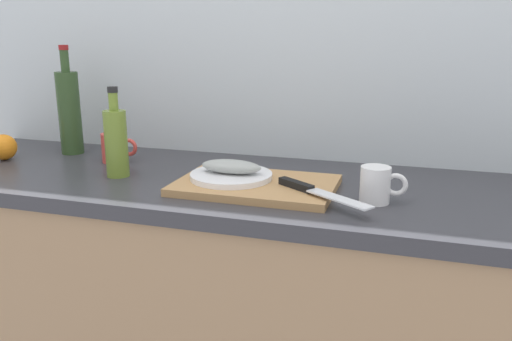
% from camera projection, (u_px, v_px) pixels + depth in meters
% --- Properties ---
extents(back_wall, '(3.20, 0.05, 2.50)m').
position_uv_depth(back_wall, '(261.00, 48.00, 1.65)').
color(back_wall, silver).
rests_on(back_wall, ground_plane).
extents(kitchen_counter, '(2.00, 0.60, 0.90)m').
position_uv_depth(kitchen_counter, '(229.00, 321.00, 1.56)').
color(kitchen_counter, '#9E7A56').
rests_on(kitchen_counter, ground_plane).
extents(cutting_board, '(0.41, 0.28, 0.02)m').
position_uv_depth(cutting_board, '(256.00, 185.00, 1.35)').
color(cutting_board, tan).
rests_on(cutting_board, kitchen_counter).
extents(white_plate, '(0.22, 0.22, 0.01)m').
position_uv_depth(white_plate, '(231.00, 176.00, 1.37)').
color(white_plate, white).
rests_on(white_plate, cutting_board).
extents(fish_fillet, '(0.17, 0.07, 0.04)m').
position_uv_depth(fish_fillet, '(231.00, 167.00, 1.37)').
color(fish_fillet, '#999E99').
rests_on(fish_fillet, white_plate).
extents(chef_knife, '(0.26, 0.19, 0.02)m').
position_uv_depth(chef_knife, '(311.00, 190.00, 1.24)').
color(chef_knife, silver).
rests_on(chef_knife, cutting_board).
extents(olive_oil_bottle, '(0.06, 0.06, 0.25)m').
position_uv_depth(olive_oil_bottle, '(116.00, 141.00, 1.45)').
color(olive_oil_bottle, olive).
rests_on(olive_oil_bottle, kitchen_counter).
extents(wine_bottle, '(0.07, 0.07, 0.36)m').
position_uv_depth(wine_bottle, '(69.00, 111.00, 1.72)').
color(wine_bottle, '#2D4723').
rests_on(wine_bottle, kitchen_counter).
extents(coffee_mug_0, '(0.12, 0.08, 0.09)m').
position_uv_depth(coffee_mug_0, '(115.00, 148.00, 1.63)').
color(coffee_mug_0, '#CC3F38').
rests_on(coffee_mug_0, kitchen_counter).
extents(coffee_mug_1, '(0.11, 0.07, 0.09)m').
position_uv_depth(coffee_mug_1, '(377.00, 185.00, 1.23)').
color(coffee_mug_1, white).
rests_on(coffee_mug_1, kitchen_counter).
extents(orange_1, '(0.08, 0.08, 0.08)m').
position_uv_depth(orange_1, '(2.00, 147.00, 1.65)').
color(orange_1, orange).
rests_on(orange_1, kitchen_counter).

